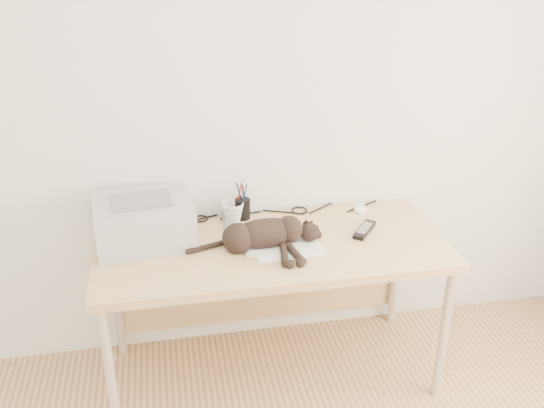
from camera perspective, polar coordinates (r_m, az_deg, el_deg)
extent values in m
plane|color=white|center=(2.89, -1.33, 9.44)|extent=(3.50, 0.00, 3.50)
cube|color=tan|center=(2.78, 0.03, -4.15)|extent=(1.60, 0.70, 0.04)
cylinder|color=silver|center=(2.73, -14.97, -15.35)|extent=(0.04, 0.04, 0.70)
cylinder|color=silver|center=(2.97, 15.87, -11.70)|extent=(0.04, 0.04, 0.70)
cylinder|color=silver|center=(3.21, -14.45, -8.44)|extent=(0.04, 0.04, 0.70)
cylinder|color=silver|center=(3.41, 11.58, -5.90)|extent=(0.04, 0.04, 0.70)
cube|color=tan|center=(3.23, -1.08, -6.29)|extent=(1.48, 0.02, 0.60)
cube|color=#B3B3B8|center=(2.83, -11.99, -1.55)|extent=(0.47, 0.41, 0.20)
cube|color=black|center=(2.82, -12.01, -1.37)|extent=(0.37, 0.06, 0.12)
cube|color=slate|center=(2.78, -12.18, 0.34)|extent=(0.28, 0.21, 0.01)
cube|color=white|center=(2.74, 1.53, -4.09)|extent=(0.31, 0.22, 0.00)
cube|color=white|center=(2.75, 0.83, -3.90)|extent=(0.34, 0.27, 0.00)
ellipsoid|color=black|center=(2.73, -0.64, -2.74)|extent=(0.33, 0.15, 0.13)
sphere|color=black|center=(2.70, -3.26, -3.24)|extent=(0.14, 0.14, 0.14)
ellipsoid|color=black|center=(2.78, 3.57, -2.65)|extent=(0.10, 0.09, 0.08)
cone|color=black|center=(2.80, 3.24, -1.68)|extent=(0.04, 0.05, 0.04)
cone|color=black|center=(2.80, 3.72, -1.77)|extent=(0.04, 0.05, 0.05)
cylinder|color=black|center=(2.66, 1.15, -4.70)|extent=(0.05, 0.19, 0.03)
cylinder|color=black|center=(2.67, 2.11, -4.58)|extent=(0.05, 0.19, 0.03)
cylinder|color=black|center=(2.74, -6.09, -4.00)|extent=(0.20, 0.04, 0.02)
imported|color=white|center=(2.96, -3.71, -0.77)|extent=(0.15, 0.15, 0.10)
cylinder|color=black|center=(2.99, -2.78, -0.45)|extent=(0.07, 0.07, 0.10)
cylinder|color=#990C0C|center=(2.96, -3.03, 0.75)|extent=(0.01, 0.01, 0.14)
cylinder|color=navy|center=(2.97, -2.62, 0.86)|extent=(0.01, 0.01, 0.14)
cylinder|color=black|center=(2.95, -2.78, 0.68)|extent=(0.01, 0.01, 0.14)
cube|color=slate|center=(2.96, -4.10, -1.69)|extent=(0.06, 0.20, 0.02)
cube|color=black|center=(2.91, 8.70, -2.43)|extent=(0.16, 0.18, 0.02)
ellipsoid|color=white|center=(3.12, 8.29, -0.23)|extent=(0.09, 0.12, 0.04)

